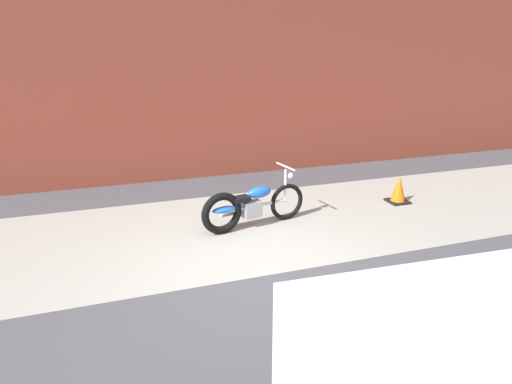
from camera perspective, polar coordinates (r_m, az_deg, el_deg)
ground_plane at (r=6.13m, az=0.84°, el=-11.00°), size 80.00×80.00×0.00m
sidewalk_slab at (r=7.63m, az=-3.50°, el=-4.77°), size 36.00×3.50×0.01m
brick_building_wall at (r=10.39m, az=-8.94°, el=15.79°), size 36.00×0.50×5.09m
motorcycle_blue at (r=7.50m, az=-1.11°, el=-1.91°), size 1.99×0.65×1.03m
traffic_cone at (r=9.24m, az=18.22°, el=0.18°), size 0.40×0.40×0.55m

